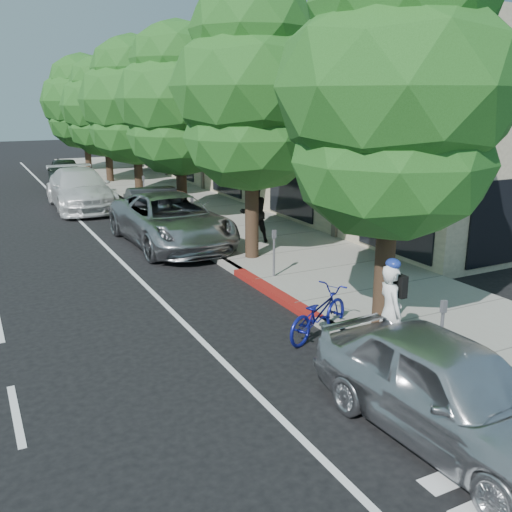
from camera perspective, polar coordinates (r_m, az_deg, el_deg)
ground at (r=13.33m, az=3.86°, el=-5.27°), size 120.00×120.00×0.00m
sidewalk at (r=21.14m, az=-1.89°, el=2.82°), size 4.60×56.00×0.15m
curb at (r=20.29m, az=-7.78°, el=2.14°), size 0.30×56.00×0.15m
curb_red_segment at (r=14.12m, az=1.79°, el=-3.71°), size 0.32×4.00×0.15m
storefront_building at (r=32.88m, az=2.26°, el=13.40°), size 10.00×36.00×7.00m
street_tree_0 at (r=11.36m, az=13.76°, el=15.43°), size 4.64×4.64×7.73m
street_tree_1 at (r=16.41m, az=-0.45°, el=16.17°), size 4.56×4.56×7.86m
street_tree_2 at (r=21.93m, az=-7.74°, el=15.07°), size 4.65×4.65×7.48m
street_tree_3 at (r=27.66m, az=-12.04°, el=14.84°), size 5.10×5.10×7.54m
street_tree_4 at (r=33.49m, az=-14.83°, el=14.21°), size 4.91×4.91×7.07m
street_tree_5 at (r=39.36m, az=-16.83°, el=14.48°), size 5.45×5.45×7.49m
cyclist at (r=10.88m, az=13.25°, el=-5.46°), size 0.59×0.75×1.82m
bicycle at (r=11.69m, az=6.24°, el=-5.73°), size 2.05×1.39×1.02m
silver_suv at (r=18.98m, az=-8.49°, el=3.56°), size 2.93×6.13×1.69m
dark_sedan at (r=20.92m, az=-10.06°, el=4.42°), size 2.20×4.88×1.56m
white_pickup at (r=26.33m, az=-17.19°, el=6.41°), size 2.50×5.96×1.72m
dark_suv_far at (r=33.42m, az=-18.55°, el=7.92°), size 2.29×4.61×1.51m
near_car_a at (r=8.64m, az=18.75°, el=-12.65°), size 2.03×4.59×1.54m
pedestrian at (r=18.54m, az=-0.20°, el=4.37°), size 0.99×0.78×1.98m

